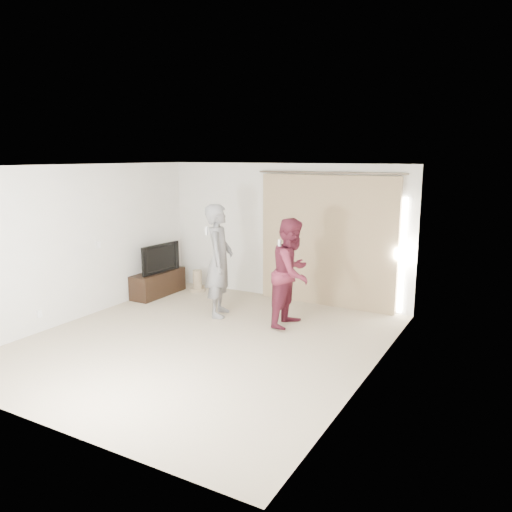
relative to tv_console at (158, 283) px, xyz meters
The scene contains 10 objects.
floor 2.83m from the tv_console, 36.65° to the right, with size 5.50×5.50×0.00m, color #BCAA8D.
wall_back 2.72m from the tv_console, 25.18° to the left, with size 5.00×0.04×2.60m, color white.
wall_left 2.01m from the tv_console, 97.94° to the right, with size 0.04×5.50×2.60m.
ceiling 3.68m from the tv_console, 36.65° to the right, with size 5.00×5.50×0.01m, color silver.
curtain 3.47m from the tv_console, 17.39° to the left, with size 2.80×0.11×2.46m.
tv_console is the anchor object (origin of this frame).
tv 0.52m from the tv_console, 90.00° to the left, with size 0.99×0.13×0.57m, color black.
scratching_post 0.81m from the tv_console, 50.68° to the left, with size 0.33×0.33×0.44m.
person_man 1.98m from the tv_console, 15.12° to the right, with size 0.70×0.83×1.94m.
person_woman 3.18m from the tv_console, ahead, with size 0.69×0.87×1.77m.
Camera 1 is at (4.12, -5.80, 2.74)m, focal length 35.00 mm.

